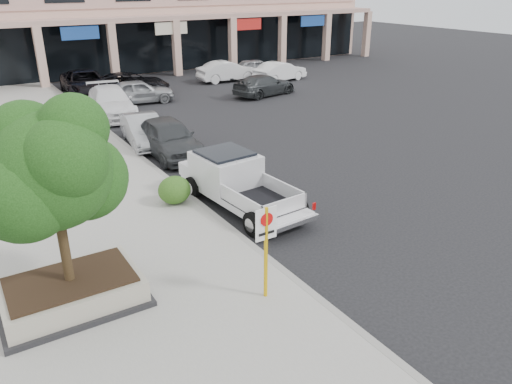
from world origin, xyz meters
TOP-DOWN VIEW (x-y plane):
  - ground at (0.00, 0.00)m, footprint 120.00×120.00m
  - sidewalk at (-5.50, 6.00)m, footprint 8.00×52.00m
  - curb at (-1.55, 6.00)m, footprint 0.20×52.00m
  - strip_mall at (8.00, 33.93)m, footprint 40.55×12.43m
  - planter at (-6.49, 0.12)m, footprint 3.20×2.20m
  - planter_tree at (-6.35, 0.27)m, footprint 2.90×2.55m
  - no_parking_sign at (-2.56, -1.96)m, footprint 0.55×0.09m
  - hedge at (-2.23, 4.10)m, footprint 1.10×0.99m
  - pickup_truck at (-0.35, 2.87)m, footprint 2.46×5.61m
  - curb_car_a at (-0.29, 9.19)m, footprint 1.95×4.73m
  - curb_car_b at (-0.67, 11.22)m, footprint 2.00×4.31m
  - curb_car_c at (-0.35, 17.19)m, footprint 2.90×5.64m
  - curb_car_d at (-0.13, 23.50)m, footprint 3.12×5.89m
  - lot_car_a at (2.00, 19.34)m, footprint 4.46×2.20m
  - lot_car_b at (10.13, 22.78)m, footprint 4.57×1.79m
  - lot_car_c at (9.78, 17.19)m, footprint 4.90×2.78m
  - lot_car_d at (2.40, 22.08)m, footprint 5.65×4.25m
  - lot_car_e at (12.84, 22.98)m, footprint 4.41×2.53m
  - lot_car_f at (13.46, 20.74)m, footprint 4.54×2.31m

SIDE VIEW (x-z plane):
  - ground at x=0.00m, z-range 0.00..0.00m
  - sidewalk at x=-5.50m, z-range 0.00..0.15m
  - curb at x=-1.55m, z-range 0.00..0.15m
  - planter at x=-6.49m, z-range 0.14..0.82m
  - hedge at x=-2.23m, z-range 0.15..1.08m
  - lot_car_c at x=9.78m, z-range 0.00..1.34m
  - curb_car_b at x=-0.67m, z-range 0.00..1.37m
  - lot_car_e at x=12.84m, z-range 0.00..1.41m
  - lot_car_d at x=2.40m, z-range 0.00..1.43m
  - lot_car_f at x=13.46m, z-range 0.00..1.43m
  - lot_car_a at x=2.00m, z-range 0.00..1.46m
  - lot_car_b at x=10.13m, z-range 0.00..1.48m
  - curb_car_c at x=-0.35m, z-range 0.00..1.57m
  - curb_car_d at x=-0.13m, z-range 0.00..1.58m
  - curb_car_a at x=-0.29m, z-range 0.00..1.60m
  - pickup_truck at x=-0.35m, z-range 0.00..1.72m
  - no_parking_sign at x=-2.56m, z-range 0.48..2.78m
  - planter_tree at x=-6.35m, z-range 1.41..5.41m
  - strip_mall at x=8.00m, z-range 0.00..9.50m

